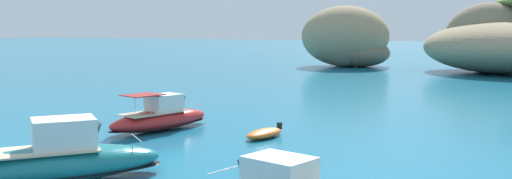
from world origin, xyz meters
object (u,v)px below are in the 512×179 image
Objects in this scene: islet_small at (347,41)px; motorboat_teal at (55,161)px; dinghy_tender at (264,133)px; motorboat_red at (160,118)px.

islet_small is 61.90m from motorboat_teal.
motorboat_teal is 11.08m from dinghy_tender.
motorboat_red is at bearing -176.71° from dinghy_tender.
islet_small is 5.17× the size of dinghy_tender.
motorboat_teal is 2.54× the size of dinghy_tender.
motorboat_teal reaches higher than dinghy_tender.
motorboat_red is 5.94m from dinghy_tender.
motorboat_red is (-2.43, 10.16, -0.12)m from motorboat_teal.
motorboat_teal is (6.36, -61.51, -2.75)m from islet_small.
islet_small is 2.03× the size of motorboat_teal.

